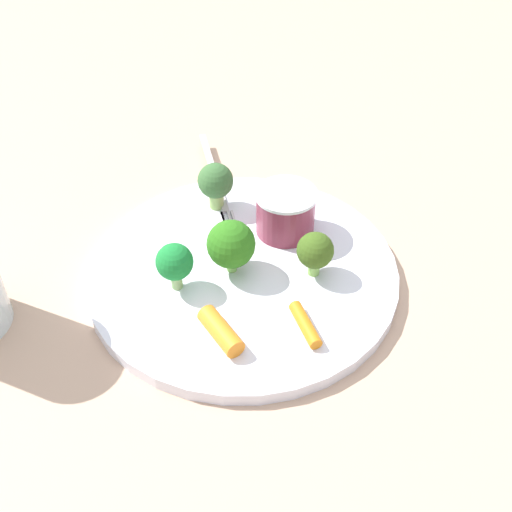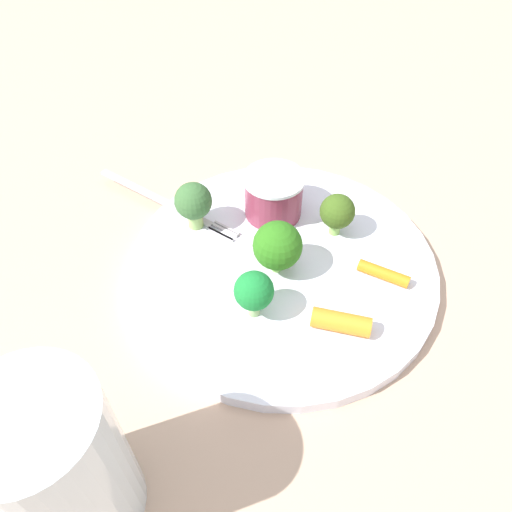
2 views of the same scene
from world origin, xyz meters
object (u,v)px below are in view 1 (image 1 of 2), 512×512
object	(u,v)px
sauce_cup	(286,212)
carrot_stick_1	(305,325)
fork	(216,181)
plate	(243,272)
carrot_stick_0	(221,331)
broccoli_floret_1	(231,243)
broccoli_floret_2	(220,181)
broccoli_floret_3	(175,263)
broccoli_floret_0	(315,251)

from	to	relation	value
sauce_cup	carrot_stick_1	xyz separation A→B (m)	(0.02, 0.12, -0.02)
sauce_cup	fork	xyz separation A→B (m)	(0.04, -0.09, -0.02)
plate	carrot_stick_0	xyz separation A→B (m)	(0.04, 0.07, 0.01)
plate	broccoli_floret_1	bearing A→B (deg)	-8.54
plate	carrot_stick_1	distance (m)	0.09
broccoli_floret_2	broccoli_floret_3	size ratio (longest dim) A/B	1.07
broccoli_floret_1	broccoli_floret_0	bearing A→B (deg)	158.35
sauce_cup	carrot_stick_0	bearing A→B (deg)	50.30
broccoli_floret_0	broccoli_floret_1	xyz separation A→B (m)	(0.07, -0.03, 0.00)
plate	broccoli_floret_3	xyz separation A→B (m)	(0.06, 0.01, 0.03)
broccoli_floret_3	fork	size ratio (longest dim) A/B	0.26
sauce_cup	broccoli_floret_1	xyz separation A→B (m)	(0.06, 0.04, 0.01)
plate	carrot_stick_1	bearing A→B (deg)	107.96
sauce_cup	carrot_stick_1	world-z (taller)	sauce_cup
sauce_cup	broccoli_floret_3	bearing A→B (deg)	21.30
carrot_stick_0	carrot_stick_1	xyz separation A→B (m)	(-0.07, 0.01, -0.00)
broccoli_floret_2	carrot_stick_0	bearing A→B (deg)	74.99
carrot_stick_1	broccoli_floret_0	bearing A→B (deg)	-116.93
broccoli_floret_3	carrot_stick_1	bearing A→B (deg)	138.57
broccoli_floret_2	carrot_stick_0	size ratio (longest dim) A/B	1.04
carrot_stick_0	fork	bearing A→B (deg)	-103.51
broccoli_floret_3	fork	bearing A→B (deg)	-116.88
sauce_cup	broccoli_floret_3	xyz separation A→B (m)	(0.11, 0.04, 0.01)
sauce_cup	broccoli_floret_2	distance (m)	0.07
broccoli_floret_0	broccoli_floret_2	size ratio (longest dim) A/B	0.88
plate	broccoli_floret_1	world-z (taller)	broccoli_floret_1
plate	fork	xyz separation A→B (m)	(-0.01, -0.13, 0.01)
broccoli_floret_2	carrot_stick_1	bearing A→B (deg)	97.24
plate	broccoli_floret_2	distance (m)	0.10
sauce_cup	broccoli_floret_1	bearing A→B (deg)	29.99
sauce_cup	carrot_stick_1	distance (m)	0.12
broccoli_floret_2	sauce_cup	bearing A→B (deg)	130.90
broccoli_floret_1	carrot_stick_0	xyz separation A→B (m)	(0.03, 0.07, -0.02)
broccoli_floret_1	broccoli_floret_3	distance (m)	0.05
broccoli_floret_1	broccoli_floret_2	world-z (taller)	broccoli_floret_1
broccoli_floret_3	carrot_stick_1	world-z (taller)	broccoli_floret_3
plate	broccoli_floret_0	distance (m)	0.07
broccoli_floret_0	broccoli_floret_1	distance (m)	0.07
plate	broccoli_floret_1	xyz separation A→B (m)	(0.01, -0.00, 0.04)
plate	broccoli_floret_1	distance (m)	0.04
broccoli_floret_1	sauce_cup	bearing A→B (deg)	-150.01
carrot_stick_0	fork	world-z (taller)	carrot_stick_0
carrot_stick_1	plate	bearing A→B (deg)	-72.04
fork	broccoli_floret_2	bearing A→B (deg)	82.81
plate	sauce_cup	xyz separation A→B (m)	(-0.05, -0.04, 0.03)
sauce_cup	broccoli_floret_0	size ratio (longest dim) A/B	1.35
fork	sauce_cup	bearing A→B (deg)	113.98
fork	broccoli_floret_0	bearing A→B (deg)	106.62
broccoli_floret_0	broccoli_floret_1	size ratio (longest dim) A/B	0.83
broccoli_floret_3	broccoli_floret_1	bearing A→B (deg)	-171.04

